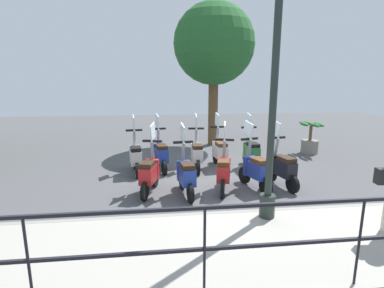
{
  "coord_description": "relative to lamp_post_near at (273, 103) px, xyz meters",
  "views": [
    {
      "loc": [
        -7.03,
        1.36,
        2.5
      ],
      "look_at": [
        0.2,
        0.5,
        0.9
      ],
      "focal_mm": 28.0,
      "sensor_mm": 36.0,
      "label": 1
    }
  ],
  "objects": [
    {
      "name": "ground_plane",
      "position": [
        2.4,
        0.5,
        -2.12
      ],
      "size": [
        28.0,
        28.0,
        0.0
      ],
      "primitive_type": "plane",
      "color": "#4C4C4F"
    },
    {
      "name": "promenade_walkway",
      "position": [
        -0.75,
        0.5,
        -2.04
      ],
      "size": [
        2.2,
        20.0,
        0.15
      ],
      "color": "#A39E93",
      "rests_on": "ground_plane"
    },
    {
      "name": "fence_railing",
      "position": [
        -1.8,
        0.5,
        -1.21
      ],
      "size": [
        0.04,
        16.03,
        1.07
      ],
      "color": "black",
      "rests_on": "promenade_walkway"
    },
    {
      "name": "lamp_post_near",
      "position": [
        0.0,
        0.0,
        0.0
      ],
      "size": [
        0.26,
        0.9,
        4.43
      ],
      "color": "#232D28",
      "rests_on": "promenade_walkway"
    },
    {
      "name": "tree_distant",
      "position": [
        6.52,
        -0.27,
        1.57
      ],
      "size": [
        2.94,
        2.94,
        5.19
      ],
      "color": "brown",
      "rests_on": "ground_plane"
    },
    {
      "name": "potted_palm",
      "position": [
        4.75,
        -3.29,
        -1.67
      ],
      "size": [
        1.06,
        0.66,
        1.05
      ],
      "color": "slate",
      "rests_on": "ground_plane"
    },
    {
      "name": "scooter_near_0",
      "position": [
        1.75,
        -1.01,
        -1.64
      ],
      "size": [
        1.22,
        0.5,
        1.54
      ],
      "rotation": [
        0.0,
        0.0,
        0.22
      ],
      "color": "black",
      "rests_on": "ground_plane"
    },
    {
      "name": "scooter_near_1",
      "position": [
        1.69,
        -0.35,
        -1.64
      ],
      "size": [
        1.2,
        0.55,
        1.54
      ],
      "rotation": [
        0.0,
        0.0,
        0.3
      ],
      "color": "black",
      "rests_on": "ground_plane"
    },
    {
      "name": "scooter_near_2",
      "position": [
        1.66,
        0.4,
        -1.64
      ],
      "size": [
        1.21,
        0.51,
        1.54
      ],
      "rotation": [
        0.0,
        0.0,
        -0.25
      ],
      "color": "black",
      "rests_on": "ground_plane"
    },
    {
      "name": "scooter_near_3",
      "position": [
        1.51,
        1.26,
        -1.64
      ],
      "size": [
        1.23,
        0.44,
        1.54
      ],
      "rotation": [
        0.0,
        0.0,
        0.12
      ],
      "color": "black",
      "rests_on": "ground_plane"
    },
    {
      "name": "scooter_near_4",
      "position": [
        1.71,
        2.04,
        -1.64
      ],
      "size": [
        1.21,
        0.52,
        1.54
      ],
      "rotation": [
        0.0,
        0.0,
        -0.26
      ],
      "color": "black",
      "rests_on": "ground_plane"
    },
    {
      "name": "scooter_far_0",
      "position": [
        3.3,
        -0.76,
        -1.64
      ],
      "size": [
        1.23,
        0.44,
        1.54
      ],
      "rotation": [
        0.0,
        0.0,
        0.03
      ],
      "color": "black",
      "rests_on": "ground_plane"
    },
    {
      "name": "scooter_far_1",
      "position": [
        3.47,
        0.1,
        -1.64
      ],
      "size": [
        1.23,
        0.44,
        1.54
      ],
      "rotation": [
        0.0,
        0.0,
        0.08
      ],
      "color": "black",
      "rests_on": "ground_plane"
    },
    {
      "name": "scooter_far_2",
      "position": [
        3.28,
        0.78,
        -1.64
      ],
      "size": [
        1.23,
        0.44,
        1.54
      ],
      "rotation": [
        0.0,
        0.0,
        -0.05
      ],
      "color": "black",
      "rests_on": "ground_plane"
    },
    {
      "name": "scooter_far_3",
      "position": [
        3.35,
        1.78,
        -1.64
      ],
      "size": [
        1.22,
        0.49,
        1.54
      ],
      "rotation": [
        0.0,
        0.0,
        0.2
      ],
      "color": "black",
      "rests_on": "ground_plane"
    },
    {
      "name": "scooter_far_4",
      "position": [
        3.2,
        2.44,
        -1.64
      ],
      "size": [
        1.23,
        0.45,
        1.54
      ],
      "rotation": [
        0.0,
        0.0,
        0.13
      ],
      "color": "black",
      "rests_on": "ground_plane"
    }
  ]
}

